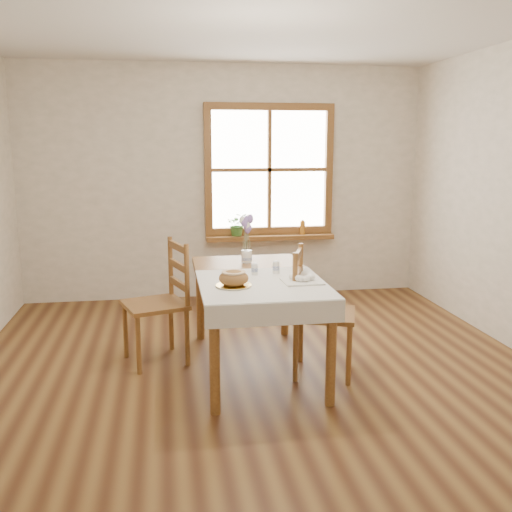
{
  "coord_description": "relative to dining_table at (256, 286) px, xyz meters",
  "views": [
    {
      "loc": [
        -0.68,
        -3.92,
        1.75
      ],
      "look_at": [
        0.0,
        0.3,
        0.9
      ],
      "focal_mm": 40.0,
      "sensor_mm": 36.0,
      "label": 1
    }
  ],
  "objects": [
    {
      "name": "bread_loaf",
      "position": [
        -0.22,
        -0.37,
        0.17
      ],
      "size": [
        0.21,
        0.21,
        0.12
      ],
      "primitive_type": "ellipsoid",
      "color": "#9C6737",
      "rests_on": "bread_plate"
    },
    {
      "name": "chair_left",
      "position": [
        -0.78,
        0.25,
        -0.17
      ],
      "size": [
        0.6,
        0.59,
        0.98
      ],
      "primitive_type": null,
      "rotation": [
        0.0,
        0.0,
        -1.26
      ],
      "color": "olive",
      "rests_on": "ground"
    },
    {
      "name": "eggs",
      "position": [
        0.29,
        -0.32,
        0.13
      ],
      "size": [
        0.22,
        0.2,
        0.05
      ],
      "primitive_type": null,
      "rotation": [
        0.0,
        0.0,
        0.04
      ],
      "color": "white",
      "rests_on": "egg_napkin"
    },
    {
      "name": "chair_right",
      "position": [
        0.49,
        -0.2,
        -0.18
      ],
      "size": [
        0.6,
        0.59,
        0.98
      ],
      "primitive_type": null,
      "rotation": [
        0.0,
        0.0,
        1.23
      ],
      "color": "olive",
      "rests_on": "ground"
    },
    {
      "name": "amber_bottle",
      "position": [
        0.88,
        2.1,
        0.13
      ],
      "size": [
        0.06,
        0.06,
        0.17
      ],
      "primitive_type": "cylinder",
      "rotation": [
        0.0,
        0.0,
        0.04
      ],
      "color": "#B67221",
      "rests_on": "window_sill"
    },
    {
      "name": "table_linen",
      "position": [
        0.0,
        -0.3,
        0.09
      ],
      "size": [
        0.91,
        0.99,
        0.01
      ],
      "primitive_type": "cube",
      "color": "white",
      "rests_on": "dining_table"
    },
    {
      "name": "potted_plant",
      "position": [
        0.13,
        2.1,
        0.15
      ],
      "size": [
        0.24,
        0.26,
        0.2
      ],
      "primitive_type": "imported",
      "rotation": [
        0.0,
        0.0,
        -0.03
      ],
      "color": "#3B6D2B",
      "rests_on": "window_sill"
    },
    {
      "name": "window_sill",
      "position": [
        0.5,
        2.1,
        0.03
      ],
      "size": [
        1.46,
        0.2,
        0.05
      ],
      "color": "olive",
      "rests_on": "ground"
    },
    {
      "name": "lavender_bouquet",
      "position": [
        -0.01,
        0.45,
        0.34
      ],
      "size": [
        0.16,
        0.16,
        0.3
      ],
      "primitive_type": null,
      "color": "#795DA5",
      "rests_on": "flower_vase"
    },
    {
      "name": "dining_table",
      "position": [
        0.0,
        0.0,
        0.0
      ],
      "size": [
        0.9,
        1.6,
        0.75
      ],
      "color": "olive",
      "rests_on": "ground"
    },
    {
      "name": "bread_plate",
      "position": [
        -0.22,
        -0.37,
        0.1
      ],
      "size": [
        0.26,
        0.26,
        0.01
      ],
      "primitive_type": "cylinder",
      "rotation": [
        0.0,
        0.0,
        -0.05
      ],
      "color": "white",
      "rests_on": "table_linen"
    },
    {
      "name": "egg_napkin",
      "position": [
        0.29,
        -0.32,
        0.1
      ],
      "size": [
        0.29,
        0.25,
        0.01
      ],
      "primitive_type": "cube",
      "rotation": [
        0.0,
        0.0,
        0.04
      ],
      "color": "white",
      "rests_on": "table_linen"
    },
    {
      "name": "window",
      "position": [
        0.5,
        2.17,
        0.79
      ],
      "size": [
        1.46,
        0.08,
        1.46
      ],
      "color": "olive",
      "rests_on": "ground"
    },
    {
      "name": "room_walls",
      "position": [
        0.0,
        -0.3,
        1.04
      ],
      "size": [
        4.6,
        5.1,
        2.65
      ],
      "color": "white",
      "rests_on": "ground"
    },
    {
      "name": "salt_shaker",
      "position": [
        -0.02,
        -0.03,
        0.14
      ],
      "size": [
        0.05,
        0.05,
        0.09
      ],
      "primitive_type": "cylinder",
      "rotation": [
        0.0,
        0.0,
        -0.02
      ],
      "color": "white",
      "rests_on": "table_linen"
    },
    {
      "name": "flower_vase",
      "position": [
        -0.01,
        0.45,
        0.14
      ],
      "size": [
        0.1,
        0.1,
        0.1
      ],
      "primitive_type": "cylinder",
      "rotation": [
        0.0,
        0.0,
        0.12
      ],
      "color": "white",
      "rests_on": "dining_table"
    },
    {
      "name": "pepper_shaker",
      "position": [
        0.16,
        -0.01,
        0.15
      ],
      "size": [
        0.06,
        0.06,
        0.1
      ],
      "primitive_type": "cylinder",
      "rotation": [
        0.0,
        0.0,
        -0.13
      ],
      "color": "white",
      "rests_on": "table_linen"
    },
    {
      "name": "ground",
      "position": [
        0.0,
        -0.3,
        -0.66
      ],
      "size": [
        5.0,
        5.0,
        0.0
      ],
      "primitive_type": "plane",
      "color": "brown",
      "rests_on": "ground"
    }
  ]
}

